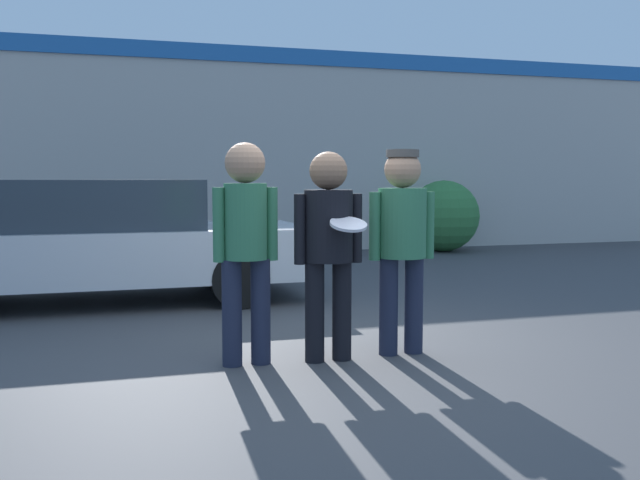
# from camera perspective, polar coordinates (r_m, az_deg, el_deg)

# --- Properties ---
(ground_plane) EXTENTS (56.00, 56.00, 0.00)m
(ground_plane) POSITION_cam_1_polar(r_m,az_deg,el_deg) (5.79, 0.33, -9.16)
(ground_plane) COLOR #3F3F42
(storefront_building) EXTENTS (24.00, 0.22, 3.89)m
(storefront_building) POSITION_cam_1_polar(r_m,az_deg,el_deg) (13.57, -9.90, 7.22)
(storefront_building) COLOR beige
(storefront_building) RESTS_ON ground
(person_left) EXTENTS (0.49, 0.32, 1.68)m
(person_left) POSITION_cam_1_polar(r_m,az_deg,el_deg) (5.36, -5.97, 0.43)
(person_left) COLOR #1E2338
(person_left) RESTS_ON ground
(person_middle_with_frisbee) EXTENTS (0.54, 0.59, 1.61)m
(person_middle_with_frisbee) POSITION_cam_1_polar(r_m,az_deg,el_deg) (5.45, 0.69, 0.21)
(person_middle_with_frisbee) COLOR black
(person_middle_with_frisbee) RESTS_ON ground
(person_right) EXTENTS (0.55, 0.38, 1.64)m
(person_right) POSITION_cam_1_polar(r_m,az_deg,el_deg) (5.71, 6.57, 0.67)
(person_right) COLOR #1E2338
(person_right) RESTS_ON ground
(parked_car_near) EXTENTS (4.76, 1.91, 1.40)m
(parked_car_near) POSITION_cam_1_polar(r_m,az_deg,el_deg) (8.49, -17.55, -0.04)
(parked_car_near) COLOR silver
(parked_car_near) RESTS_ON ground
(shrub) EXTENTS (1.39, 1.39, 1.39)m
(shrub) POSITION_cam_1_polar(r_m,az_deg,el_deg) (14.09, 9.86, 1.91)
(shrub) COLOR #387A3D
(shrub) RESTS_ON ground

